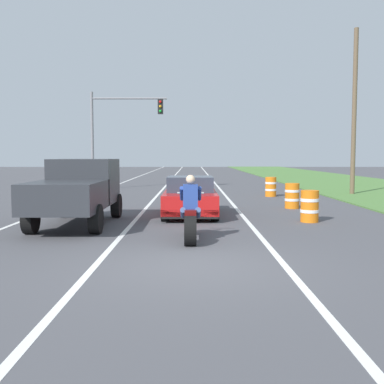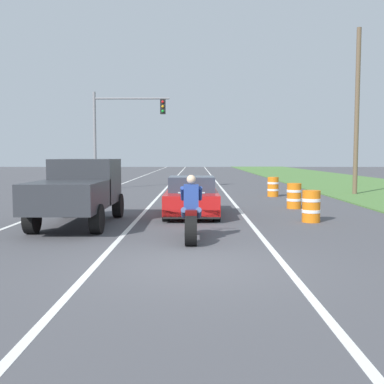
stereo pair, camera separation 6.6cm
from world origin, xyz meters
The scene contains 13 objects.
ground_plane centered at (0.00, 0.00, 0.00)m, with size 160.00×160.00×0.00m, color #4C4C51.
lane_stripe_left_solid centered at (-5.40, 20.00, 0.00)m, with size 0.14×120.00×0.01m, color white.
lane_stripe_right_solid centered at (1.80, 20.00, 0.00)m, with size 0.14×120.00×0.01m, color white.
lane_stripe_centre_dashed centered at (-1.80, 20.00, 0.00)m, with size 0.14×120.00×0.01m, color white.
grass_verge_right centered at (11.92, 20.00, 0.03)m, with size 10.00×120.00×0.06m, color #517F3D.
motorcycle_with_rider centered at (0.00, 2.52, 0.59)m, with size 0.70×2.21×1.62m.
sports_car_red centered at (-0.02, 7.45, 0.63)m, with size 1.84×4.30×1.37m.
pickup_truck_left_lane_dark_grey centered at (-3.40, 5.15, 1.11)m, with size 2.02×4.80×1.98m.
traffic_light_mast_near centered at (-4.67, 19.85, 4.00)m, with size 4.71×0.34×6.00m.
utility_pole_roadside centered at (8.65, 15.98, 4.38)m, with size 0.24×0.24×8.77m, color brown.
construction_barrel_nearest centered at (3.74, 5.77, 0.50)m, with size 0.58×0.58×1.00m.
construction_barrel_mid centered at (4.01, 9.53, 0.50)m, with size 0.58×0.58×1.00m.
construction_barrel_far centered at (4.09, 14.91, 0.50)m, with size 0.58×0.58×1.00m.
Camera 1 is at (0.04, -8.58, 2.07)m, focal length 42.93 mm.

